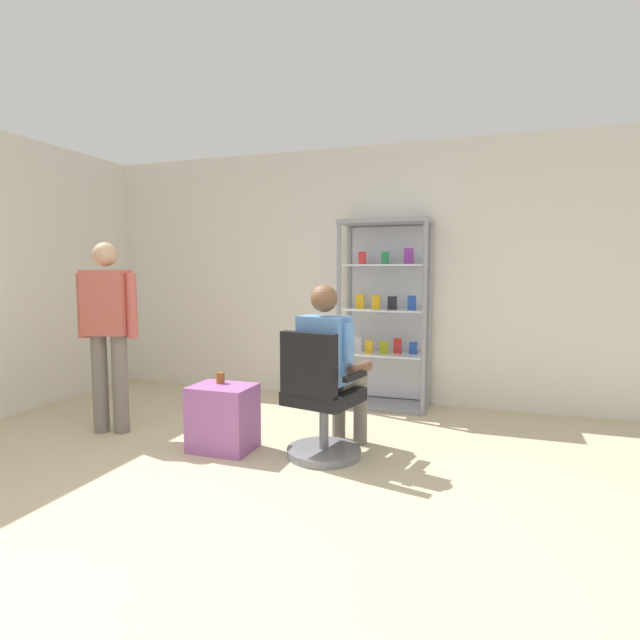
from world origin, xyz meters
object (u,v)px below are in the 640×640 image
(office_chair, at_px, (320,407))
(seated_shopkeeper, at_px, (331,361))
(storage_crate, at_px, (223,418))
(tea_glass, at_px, (220,378))
(display_cabinet_main, at_px, (386,313))
(standing_customer, at_px, (108,325))

(office_chair, bearing_deg, seated_shopkeeper, 77.15)
(seated_shopkeeper, xyz_separation_m, storage_crate, (-0.81, -0.23, -0.46))
(storage_crate, distance_m, tea_glass, 0.31)
(storage_crate, height_order, tea_glass, tea_glass)
(display_cabinet_main, xyz_separation_m, standing_customer, (-2.05, -1.65, -0.03))
(display_cabinet_main, xyz_separation_m, office_chair, (-0.14, -1.65, -0.57))
(tea_glass, bearing_deg, standing_customer, 179.78)
(standing_customer, bearing_deg, office_chair, -0.01)
(office_chair, height_order, standing_customer, standing_customer)
(tea_glass, relative_size, standing_customer, 0.05)
(standing_customer, bearing_deg, seated_shopkeeper, 4.67)
(tea_glass, height_order, standing_customer, standing_customer)
(office_chair, height_order, seated_shopkeeper, seated_shopkeeper)
(display_cabinet_main, distance_m, tea_glass, 1.96)
(office_chair, height_order, storage_crate, office_chair)
(seated_shopkeeper, bearing_deg, standing_customer, -175.33)
(storage_crate, xyz_separation_m, tea_glass, (-0.05, 0.06, 0.30))
(office_chair, xyz_separation_m, storage_crate, (-0.77, -0.07, -0.14))
(office_chair, distance_m, seated_shopkeeper, 0.36)
(storage_crate, distance_m, standing_customer, 1.33)
(office_chair, bearing_deg, tea_glass, -179.73)
(display_cabinet_main, distance_m, seated_shopkeeper, 1.52)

